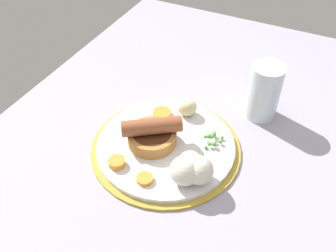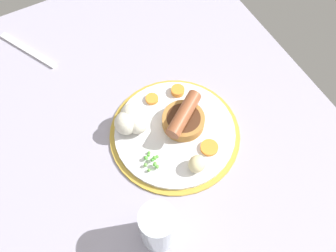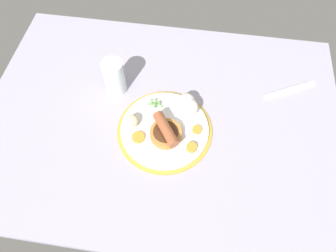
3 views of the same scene
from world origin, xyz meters
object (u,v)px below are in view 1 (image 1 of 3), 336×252
object	(u,v)px
cauliflower_floret	(191,169)
carrot_slice_2	(162,113)
pea_pile	(213,138)
carrot_slice_3	(117,162)
potato_chunk_0	(187,108)
carrot_slice_1	(145,179)
drinking_glass	(264,92)
sausage_pudding	(152,134)
dinner_plate	(166,147)

from	to	relation	value
cauliflower_floret	carrot_slice_2	distance (cm)	17.42
pea_pile	carrot_slice_3	bearing A→B (deg)	-45.64
potato_chunk_0	carrot_slice_2	xyz separation A→B (cm)	(2.42, -4.50, -1.34)
cauliflower_floret	carrot_slice_1	size ratio (longest dim) A/B	2.48
carrot_slice_1	drinking_glass	world-z (taller)	drinking_glass
sausage_pudding	drinking_glass	xyz separation A→B (cm)	(-18.39, 15.69, 2.34)
sausage_pudding	carrot_slice_1	bearing A→B (deg)	75.34
carrot_slice_1	cauliflower_floret	bearing A→B (deg)	119.73
cauliflower_floret	pea_pile	bearing A→B (deg)	179.01
drinking_glass	cauliflower_floret	bearing A→B (deg)	-13.80
dinner_plate	sausage_pudding	world-z (taller)	sausage_pudding
pea_pile	cauliflower_floret	size ratio (longest dim) A/B	0.69
potato_chunk_0	carrot_slice_2	distance (cm)	5.28
pea_pile	carrot_slice_2	xyz separation A→B (cm)	(-2.75, -12.01, -0.54)
dinner_plate	pea_pile	xyz separation A→B (cm)	(-4.30, 7.69, 1.76)
carrot_slice_2	drinking_glass	size ratio (longest dim) A/B	0.32
dinner_plate	carrot_slice_3	world-z (taller)	carrot_slice_3
dinner_plate	drinking_glass	xyz separation A→B (cm)	(-17.64, 13.22, 5.34)
carrot_slice_2	carrot_slice_3	size ratio (longest dim) A/B	1.24
dinner_plate	carrot_slice_2	size ratio (longest dim) A/B	7.58
carrot_slice_3	dinner_plate	bearing A→B (deg)	147.46
sausage_pudding	carrot_slice_2	xyz separation A→B (cm)	(-7.80, -1.85, -1.77)
carrot_slice_2	carrot_slice_3	bearing A→B (deg)	-4.15
cauliflower_floret	drinking_glass	world-z (taller)	drinking_glass
carrot_slice_1	dinner_plate	bearing A→B (deg)	-175.92
cauliflower_floret	drinking_glass	xyz separation A→B (cm)	(-23.21, 5.70, 2.05)
dinner_plate	potato_chunk_0	bearing A→B (deg)	178.93
pea_pile	cauliflower_floret	world-z (taller)	cauliflower_floret
dinner_plate	drinking_glass	size ratio (longest dim) A/B	2.40
carrot_slice_1	drinking_glass	size ratio (longest dim) A/B	0.24
dinner_plate	carrot_slice_3	distance (cm)	10.24
carrot_slice_2	drinking_glass	xyz separation A→B (cm)	(-10.59, 17.54, 4.11)
pea_pile	cauliflower_floret	bearing A→B (deg)	-0.99
sausage_pudding	carrot_slice_1	size ratio (longest dim) A/B	3.74
carrot_slice_1	carrot_slice_3	bearing A→B (deg)	-98.64
dinner_plate	drinking_glass	distance (cm)	22.68
carrot_slice_3	drinking_glass	xyz separation A→B (cm)	(-26.19, 18.67, 3.87)
drinking_glass	pea_pile	bearing A→B (deg)	-22.52
potato_chunk_0	carrot_slice_1	xyz separation A→B (cm)	(18.95, 0.50, -1.33)
carrot_slice_1	pea_pile	bearing A→B (deg)	153.03
drinking_glass	potato_chunk_0	bearing A→B (deg)	-57.93
carrot_slice_1	sausage_pudding	bearing A→B (deg)	-160.16
cauliflower_floret	potato_chunk_0	bearing A→B (deg)	-153.99
pea_pile	potato_chunk_0	xyz separation A→B (cm)	(-5.17, -7.51, 0.80)
dinner_plate	cauliflower_floret	world-z (taller)	cauliflower_floret
sausage_pudding	carrot_slice_3	distance (cm)	8.49
dinner_plate	potato_chunk_0	size ratio (longest dim) A/B	7.39
carrot_slice_3	potato_chunk_0	bearing A→B (deg)	162.65
sausage_pudding	carrot_slice_2	distance (cm)	8.21
cauliflower_floret	drinking_glass	size ratio (longest dim) A/B	0.60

